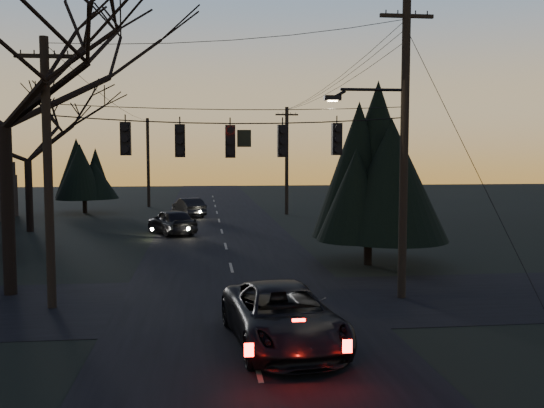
{
  "coord_description": "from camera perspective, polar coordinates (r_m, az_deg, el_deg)",
  "views": [
    {
      "loc": [
        -1.23,
        -9.62,
        4.95
      ],
      "look_at": [
        0.84,
        8.17,
        3.42
      ],
      "focal_mm": 40.0,
      "sensor_mm": 36.0,
      "label": 1
    }
  ],
  "objects": [
    {
      "name": "main_road",
      "position": [
        30.05,
        -4.23,
        -4.58
      ],
      "size": [
        8.0,
        120.0,
        0.02
      ],
      "primitive_type": "cube",
      "color": "black",
      "rests_on": "ground"
    },
    {
      "name": "utility_pole_far_r",
      "position": [
        48.34,
        1.38,
        -0.98
      ],
      "size": [
        1.8,
        0.3,
        8.5
      ],
      "primitive_type": null,
      "color": "black",
      "rests_on": "ground"
    },
    {
      "name": "suv_near",
      "position": [
        15.74,
        1.02,
        -10.55
      ],
      "size": [
        3.08,
        5.68,
        1.51
      ],
      "primitive_type": "imported",
      "rotation": [
        0.0,
        0.0,
        0.11
      ],
      "color": "black",
      "rests_on": "ground"
    },
    {
      "name": "utility_pole_left",
      "position": [
        20.79,
        -19.98,
        -9.18
      ],
      "size": [
        1.8,
        0.3,
        8.5
      ],
      "primitive_type": null,
      "color": "black",
      "rests_on": "ground"
    },
    {
      "name": "evergreen_dist",
      "position": [
        51.62,
        -17.28,
        2.93
      ],
      "size": [
        3.93,
        3.93,
        5.57
      ],
      "color": "black",
      "rests_on": "ground"
    },
    {
      "name": "utility_pole_right",
      "position": [
        21.32,
        12.08,
        -8.64
      ],
      "size": [
        5.0,
        0.3,
        10.0
      ],
      "primitive_type": null,
      "color": "black",
      "rests_on": "ground"
    },
    {
      "name": "span_signal_assembly",
      "position": [
        19.65,
        -3.78,
        6.03
      ],
      "size": [
        11.5,
        0.44,
        1.47
      ],
      "color": "black",
      "rests_on": "ground"
    },
    {
      "name": "sedan_oncoming_a",
      "position": [
        37.06,
        -9.42,
        -1.65
      ],
      "size": [
        3.49,
        4.83,
        1.53
      ],
      "primitive_type": "imported",
      "rotation": [
        0.0,
        0.0,
        3.56
      ],
      "color": "black",
      "rests_on": "ground"
    },
    {
      "name": "bare_tree_left",
      "position": [
        22.87,
        -24.07,
        12.46
      ],
      "size": [
        10.27,
        10.27,
        11.62
      ],
      "color": "black",
      "rests_on": "ground"
    },
    {
      "name": "evergreen_right",
      "position": [
        26.72,
        9.12,
        3.38
      ],
      "size": [
        4.95,
        4.95,
        7.35
      ],
      "color": "black",
      "rests_on": "ground"
    },
    {
      "name": "bare_tree_dist",
      "position": [
        40.48,
        -22.07,
        6.27
      ],
      "size": [
        7.9,
        7.9,
        8.83
      ],
      "color": "black",
      "rests_on": "ground"
    },
    {
      "name": "sedan_oncoming_b",
      "position": [
        47.1,
        -7.85,
        -0.32
      ],
      "size": [
        2.78,
        4.55,
        1.42
      ],
      "primitive_type": "imported",
      "rotation": [
        0.0,
        0.0,
        3.46
      ],
      "color": "black",
      "rests_on": "ground"
    },
    {
      "name": "cross_road",
      "position": [
        20.27,
        -3.01,
        -9.22
      ],
      "size": [
        60.0,
        7.0,
        0.02
      ],
      "primitive_type": "cube",
      "color": "black",
      "rests_on": "ground"
    },
    {
      "name": "utility_pole_far_l",
      "position": [
        56.04,
        -11.51,
        -0.27
      ],
      "size": [
        0.3,
        0.3,
        8.0
      ],
      "primitive_type": null,
      "color": "black",
      "rests_on": "ground"
    }
  ]
}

